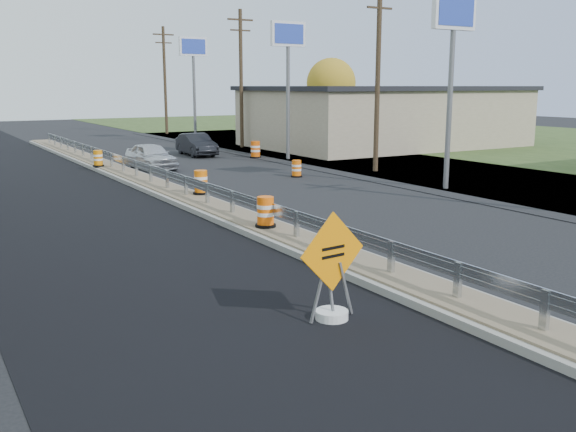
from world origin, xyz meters
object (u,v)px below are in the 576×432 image
barrel_median_far (98,159)px  caution_sign (332,293)px  barrel_median_mid (201,183)px  barrel_shoulder_mid (255,150)px  barrel_median_near (265,212)px  barrel_shoulder_near (297,169)px  car_dark_mid (196,145)px  car_silver (151,156)px

barrel_median_far → caution_sign: bearing=-94.6°
barrel_median_mid → barrel_shoulder_mid: 14.65m
barrel_median_near → barrel_shoulder_near: size_ratio=1.11×
caution_sign → barrel_shoulder_near: caution_sign is taller
caution_sign → barrel_median_near: caution_sign is taller
barrel_median_mid → car_dark_mid: car_dark_mid is taller
caution_sign → barrel_median_near: size_ratio=2.30×
barrel_median_mid → barrel_shoulder_mid: bearing=53.8°
barrel_median_mid → barrel_shoulder_near: (6.45, 3.51, -0.28)m
barrel_median_near → barrel_median_far: 17.00m
barrel_shoulder_near → barrel_shoulder_mid: size_ratio=0.80×
car_silver → barrel_median_far: bearing=160.4°
caution_sign → car_silver: caution_sign is taller
barrel_median_mid → barrel_shoulder_near: bearing=28.6°
barrel_median_far → car_dark_mid: (7.26, 4.34, 0.05)m
car_silver → barrel_median_mid: bearing=-103.0°
barrel_shoulder_near → car_dark_mid: 11.49m
barrel_median_near → barrel_median_mid: barrel_median_mid is taller
barrel_median_far → car_dark_mid: size_ratio=0.20×
caution_sign → barrel_shoulder_mid: (11.67, 24.93, -0.04)m
caution_sign → barrel_shoulder_mid: bearing=59.0°
barrel_median_mid → car_silver: size_ratio=0.23×
barrel_median_mid → barrel_median_near: bearing=-96.3°
caution_sign → car_silver: size_ratio=0.51×
barrel_median_mid → car_dark_mid: (6.16, 14.99, 0.01)m
barrel_median_near → car_silver: 16.44m
barrel_shoulder_mid → car_dark_mid: size_ratio=0.24×
barrel_median_near → barrel_shoulder_near: bearing=54.1°
car_dark_mid → barrel_median_mid: bearing=-109.1°
barrel_shoulder_mid → caution_sign: bearing=-115.1°
barrel_median_far → barrel_median_near: bearing=-88.6°
caution_sign → car_dark_mid: bearing=66.0°
caution_sign → barrel_median_mid: caution_sign is taller
barrel_shoulder_mid → barrel_median_mid: bearing=-126.2°
barrel_median_mid → barrel_shoulder_mid: size_ratio=0.90×
barrel_median_mid → barrel_shoulder_near: barrel_median_mid is taller
caution_sign → barrel_median_far: bearing=79.4°
barrel_median_far → car_silver: size_ratio=0.21×
barrel_median_near → barrel_median_mid: size_ratio=0.98×
barrel_shoulder_near → car_silver: bearing=127.6°
barrel_median_far → barrel_shoulder_mid: size_ratio=0.82×
barrel_median_near → car_silver: bearing=82.4°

